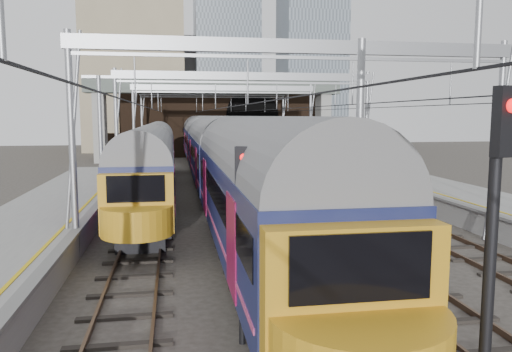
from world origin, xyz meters
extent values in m
plane|color=#38332D|center=(0.00, 0.00, 0.00)|extent=(160.00, 160.00, 0.00)
cube|color=slate|center=(-8.15, 2.50, 1.05)|extent=(0.35, 55.00, 0.12)
cube|color=gold|center=(-8.65, 2.50, 1.11)|extent=(0.12, 55.00, 0.01)
cube|color=#4C3828|center=(-6.72, 15.00, 0.09)|extent=(0.08, 80.00, 0.16)
cube|color=#4C3828|center=(-5.28, 15.00, 0.09)|extent=(0.08, 80.00, 0.16)
cube|color=black|center=(-6.00, 15.00, 0.01)|extent=(2.40, 80.00, 0.14)
cube|color=#4C3828|center=(-2.72, 15.00, 0.09)|extent=(0.08, 80.00, 0.16)
cube|color=#4C3828|center=(-1.28, 15.00, 0.09)|extent=(0.08, 80.00, 0.16)
cube|color=black|center=(-2.00, 15.00, 0.01)|extent=(2.40, 80.00, 0.14)
cube|color=#4C3828|center=(1.28, 15.00, 0.09)|extent=(0.08, 80.00, 0.16)
cube|color=#4C3828|center=(2.72, 15.00, 0.09)|extent=(0.08, 80.00, 0.16)
cube|color=black|center=(2.00, 15.00, 0.01)|extent=(2.40, 80.00, 0.14)
cube|color=#4C3828|center=(5.28, 15.00, 0.09)|extent=(0.08, 80.00, 0.16)
cube|color=#4C3828|center=(6.72, 15.00, 0.09)|extent=(0.08, 80.00, 0.16)
cube|color=black|center=(6.00, 15.00, 0.01)|extent=(2.40, 80.00, 0.14)
cylinder|color=gray|center=(-8.20, 8.00, 4.00)|extent=(0.24, 0.24, 8.00)
cylinder|color=gray|center=(8.20, 8.00, 4.00)|extent=(0.24, 0.24, 8.00)
cube|color=gray|center=(0.00, 8.00, 7.60)|extent=(16.80, 0.28, 0.50)
cylinder|color=gray|center=(-8.20, 22.00, 4.00)|extent=(0.24, 0.24, 8.00)
cylinder|color=gray|center=(8.20, 22.00, 4.00)|extent=(0.24, 0.24, 8.00)
cube|color=gray|center=(0.00, 22.00, 7.60)|extent=(16.80, 0.28, 0.50)
cylinder|color=gray|center=(-8.20, 36.00, 4.00)|extent=(0.24, 0.24, 8.00)
cylinder|color=gray|center=(8.20, 36.00, 4.00)|extent=(0.24, 0.24, 8.00)
cube|color=gray|center=(0.00, 36.00, 7.60)|extent=(16.80, 0.28, 0.50)
cylinder|color=gray|center=(-8.20, 48.00, 4.00)|extent=(0.24, 0.24, 8.00)
cylinder|color=gray|center=(8.20, 48.00, 4.00)|extent=(0.24, 0.24, 8.00)
cube|color=gray|center=(0.00, 48.00, 7.60)|extent=(16.80, 0.28, 0.50)
cube|color=black|center=(-6.00, 15.00, 5.50)|extent=(0.03, 80.00, 0.03)
cube|color=black|center=(-2.00, 15.00, 5.50)|extent=(0.03, 80.00, 0.03)
cube|color=black|center=(2.00, 15.00, 5.50)|extent=(0.03, 80.00, 0.03)
cube|color=black|center=(6.00, 15.00, 5.50)|extent=(0.03, 80.00, 0.03)
cube|color=black|center=(2.00, 52.00, 4.50)|extent=(26.00, 2.00, 9.00)
cube|color=black|center=(5.00, 50.98, 2.60)|extent=(6.50, 0.10, 5.20)
cylinder|color=black|center=(5.00, 50.98, 5.20)|extent=(6.50, 0.10, 6.50)
cube|color=black|center=(-10.00, 51.00, 1.50)|extent=(6.00, 1.50, 3.00)
cube|color=gray|center=(-12.50, 46.00, 4.10)|extent=(1.20, 2.50, 8.20)
cube|color=gray|center=(12.50, 46.00, 4.10)|extent=(1.20, 2.50, 8.20)
cube|color=#58635C|center=(0.00, 46.00, 8.20)|extent=(28.00, 3.00, 1.40)
cube|color=gray|center=(0.00, 46.00, 9.10)|extent=(28.00, 3.00, 0.30)
cube|color=tan|center=(-10.00, 66.00, 11.00)|extent=(14.00, 12.00, 22.00)
cube|color=#4C5660|center=(4.00, 72.00, 16.00)|extent=(10.00, 10.00, 32.00)
cube|color=gray|center=(-2.00, 80.00, 9.00)|extent=(18.00, 14.00, 18.00)
cube|color=black|center=(-2.00, 31.17, 0.35)|extent=(2.31, 68.43, 0.70)
cube|color=#141947|center=(-2.00, 31.17, 2.31)|extent=(2.94, 68.43, 2.63)
cylinder|color=slate|center=(-2.00, 31.17, 3.63)|extent=(2.88, 67.93, 2.88)
cube|color=black|center=(-2.00, 31.17, 2.73)|extent=(2.96, 67.23, 0.79)
cube|color=#CD4075|center=(-2.00, 31.17, 1.58)|extent=(2.96, 67.43, 0.13)
cube|color=#BD8618|center=(-2.00, -3.20, 2.21)|extent=(2.88, 0.60, 2.43)
cube|color=black|center=(-2.00, -3.37, 2.84)|extent=(2.21, 0.08, 1.05)
cube|color=black|center=(-6.00, 22.26, 0.35)|extent=(2.03, 29.94, 0.70)
cube|color=#141947|center=(-6.00, 22.26, 2.15)|extent=(2.58, 29.94, 2.31)
cylinder|color=slate|center=(-6.00, 22.26, 3.31)|extent=(2.53, 29.44, 2.53)
cube|color=black|center=(-6.00, 22.26, 2.52)|extent=(2.60, 28.74, 0.69)
cube|color=#CD4075|center=(-6.00, 22.26, 1.51)|extent=(2.60, 28.94, 0.11)
cube|color=#BD8618|center=(-6.00, 7.14, 2.05)|extent=(2.53, 0.60, 2.11)
cube|color=black|center=(-6.00, 6.97, 2.62)|extent=(1.94, 0.08, 0.92)
cylinder|color=black|center=(-3.27, 0.36, 2.15)|extent=(0.14, 0.14, 4.30)
cube|color=black|center=(-3.27, 0.18, 4.04)|extent=(0.36, 0.28, 0.81)
sphere|color=red|center=(-3.27, 0.06, 4.21)|extent=(0.16, 0.16, 0.16)
cylinder|color=black|center=(-0.08, -3.63, 2.66)|extent=(0.18, 0.18, 5.33)
cube|color=black|center=(-0.08, -3.81, 5.00)|extent=(0.42, 0.26, 1.00)
cube|color=#174EB0|center=(2.98, 6.65, 0.05)|extent=(1.12, 0.98, 0.11)
cube|color=#174EB0|center=(2.43, 6.00, 0.05)|extent=(0.87, 0.62, 0.10)
cube|color=#174EB0|center=(2.47, 8.56, 0.05)|extent=(0.99, 0.85, 0.10)
camera|label=1|loc=(-4.71, -10.20, 5.08)|focal=35.00mm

